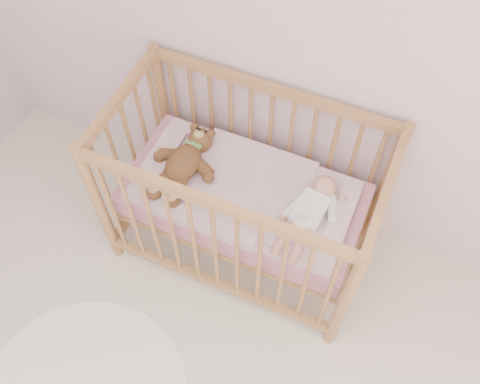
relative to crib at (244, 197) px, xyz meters
The scene contains 6 objects.
wall_back 0.96m from the crib, 62.56° to the left, with size 4.00×0.02×2.70m, color silver.
crib is the anchor object (origin of this frame).
mattress 0.01m from the crib, ahead, with size 1.22×0.62×0.13m, color #D0818D.
blanket 0.06m from the crib, ahead, with size 1.10×0.58×0.06m, color pink, non-canonical shape.
baby 0.38m from the crib, ahead, with size 0.26×0.53×0.13m, color white, non-canonical shape.
teddy_bear 0.36m from the crib, behind, with size 0.36×0.52×0.14m, color brown, non-canonical shape.
Camera 1 is at (0.37, 0.22, 2.83)m, focal length 40.00 mm.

